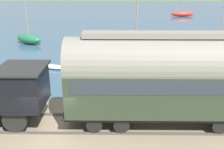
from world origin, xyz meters
name	(u,v)px	position (x,y,z in m)	size (l,w,h in m)	color
ground_plane	(55,136)	(0.00, 0.00, 0.00)	(200.00, 200.00, 0.00)	#516B38
harbor_water	(101,17)	(43.56, 0.00, 0.00)	(80.00, 80.00, 0.01)	#38566B
rail_embankment	(57,128)	(0.37, 0.00, 0.24)	(5.78, 56.00, 0.60)	#84755B
steam_locomotive	(0,91)	(0.37, 2.62, 2.30)	(2.42, 6.27, 3.15)	black
passenger_coach	(170,76)	(0.37, -5.60, 3.12)	(2.41, 10.22, 4.61)	black
sailboat_teal	(220,36)	(22.33, -16.50, 0.48)	(4.44, 5.96, 6.52)	#1E707A
sailboat_red	(182,14)	(44.16, -16.86, 0.60)	(1.24, 4.79, 9.27)	#B72D23
sailboat_green	(29,39)	(19.68, 7.42, 0.64)	(3.08, 3.92, 6.59)	#236B42
sailboat_blue	(135,62)	(10.11, -4.71, 0.77)	(3.76, 6.30, 6.81)	#335199
rowboat_mid_harbor	(80,93)	(4.91, -0.60, 0.17)	(1.39, 2.22, 0.32)	silver
rowboat_near_shore	(54,67)	(10.42, 2.41, 0.18)	(1.44, 2.83, 0.34)	silver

